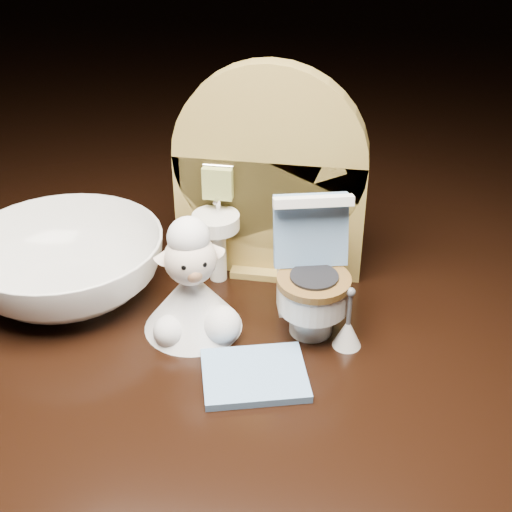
{
  "coord_description": "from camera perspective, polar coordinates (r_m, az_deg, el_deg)",
  "views": [
    {
      "loc": [
        0.06,
        -0.36,
        0.28
      ],
      "look_at": [
        0.0,
        0.01,
        0.05
      ],
      "focal_mm": 50.0,
      "sensor_mm": 36.0,
      "label": 1
    }
  ],
  "objects": [
    {
      "name": "bath_mat",
      "position": [
        0.42,
        -0.12,
        -9.5
      ],
      "size": [
        0.07,
        0.06,
        0.0
      ],
      "primitive_type": "cube",
      "rotation": [
        0.0,
        0.0,
        0.29
      ],
      "color": "#6C97CA",
      "rests_on": "ground"
    },
    {
      "name": "toilet_brush",
      "position": [
        0.44,
        7.34,
        -5.94
      ],
      "size": [
        0.02,
        0.02,
        0.04
      ],
      "color": "white",
      "rests_on": "ground"
    },
    {
      "name": "backdrop_panel",
      "position": [
        0.48,
        0.98,
        5.59
      ],
      "size": [
        0.13,
        0.05,
        0.15
      ],
      "color": "#A58940",
      "rests_on": "ground"
    },
    {
      "name": "plush_lamb",
      "position": [
        0.44,
        -5.09,
        -2.89
      ],
      "size": [
        0.06,
        0.06,
        0.08
      ],
      "rotation": [
        0.0,
        0.0,
        0.43
      ],
      "color": "white",
      "rests_on": "ground"
    },
    {
      "name": "toy_toilet",
      "position": [
        0.44,
        4.39,
        -1.92
      ],
      "size": [
        0.05,
        0.06,
        0.09
      ],
      "rotation": [
        0.0,
        0.0,
        0.26
      ],
      "color": "white",
      "rests_on": "ground"
    },
    {
      "name": "ceramic_bowl",
      "position": [
        0.5,
        -14.97,
        -0.69
      ],
      "size": [
        0.14,
        0.14,
        0.04
      ],
      "primitive_type": "imported",
      "rotation": [
        0.0,
        0.0,
        -0.03
      ],
      "color": "white",
      "rests_on": "ground"
    }
  ]
}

